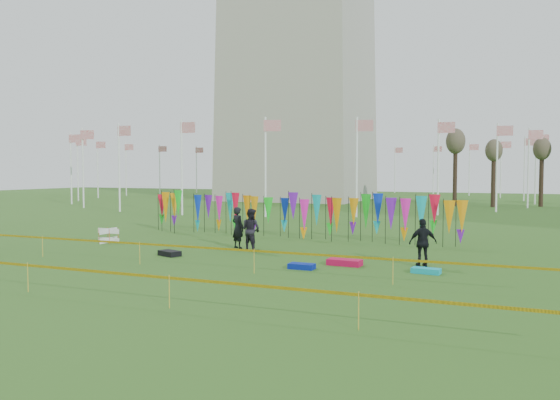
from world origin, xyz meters
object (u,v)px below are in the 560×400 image
at_px(person_mid, 251,230).
at_px(box_kite, 109,236).
at_px(person_left, 238,228).
at_px(kite_bag_teal, 426,271).
at_px(kite_bag_black, 170,253).
at_px(person_right, 423,243).
at_px(kite_bag_red, 345,262).
at_px(kite_bag_blue, 302,266).

bearing_deg(person_mid, box_kite, 17.43).
distance_m(box_kite, person_left, 7.08).
bearing_deg(kite_bag_teal, kite_bag_black, -179.32).
relative_size(box_kite, person_left, 0.38).
bearing_deg(kite_bag_teal, person_right, 102.71).
height_order(person_right, kite_bag_black, person_right).
bearing_deg(kite_bag_teal, person_left, 161.25).
bearing_deg(kite_bag_teal, box_kite, 171.94).
height_order(box_kite, kite_bag_red, box_kite).
height_order(box_kite, person_left, person_left).
bearing_deg(person_left, person_mid, 173.07).
bearing_deg(person_mid, person_left, -14.19).
distance_m(person_right, kite_bag_teal, 1.67).
distance_m(person_mid, kite_bag_black, 3.86).
distance_m(box_kite, person_right, 15.90).
height_order(box_kite, kite_bag_teal, box_kite).
xyz_separation_m(person_right, kite_bag_black, (-10.52, -1.54, -0.81)).
relative_size(person_mid, kite_bag_red, 1.49).
bearing_deg(kite_bag_blue, person_mid, 137.59).
height_order(person_right, kite_bag_teal, person_right).
distance_m(person_mid, kite_bag_red, 5.54).
relative_size(box_kite, kite_bag_teal, 0.76).
xyz_separation_m(person_left, person_mid, (0.96, -0.54, -0.01)).
bearing_deg(person_mid, kite_bag_teal, 178.06).
relative_size(person_left, kite_bag_teal, 1.97).
distance_m(box_kite, kite_bag_teal, 16.35).
xyz_separation_m(kite_bag_blue, kite_bag_red, (1.28, 1.36, 0.02)).
height_order(kite_bag_blue, kite_bag_black, kite_bag_black).
relative_size(box_kite, person_mid, 0.39).
distance_m(person_left, kite_bag_blue, 6.26).
relative_size(person_mid, kite_bag_teal, 1.95).
bearing_deg(person_left, box_kite, 29.38).
bearing_deg(box_kite, kite_bag_teal, -8.06).
bearing_deg(kite_bag_blue, kite_bag_red, 46.83).
bearing_deg(kite_bag_blue, kite_bag_teal, 11.21).
bearing_deg(kite_bag_black, person_left, 62.87).
xyz_separation_m(kite_bag_red, kite_bag_teal, (3.16, -0.48, -0.02)).
relative_size(kite_bag_blue, kite_bag_red, 0.74).
bearing_deg(kite_bag_black, person_mid, 45.88).
height_order(person_right, kite_bag_red, person_right).
distance_m(person_right, kite_bag_red, 3.10).
xyz_separation_m(kite_bag_blue, kite_bag_teal, (4.44, 0.88, -0.01)).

